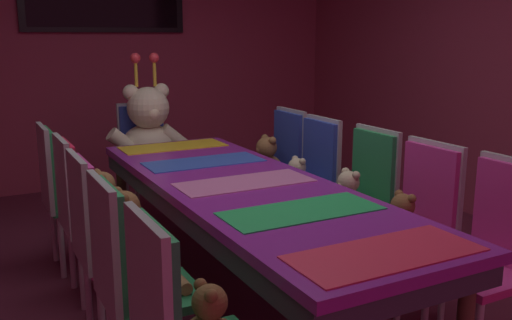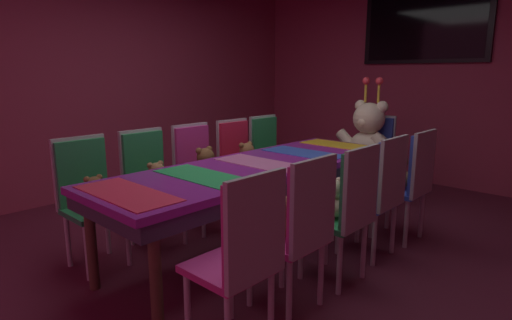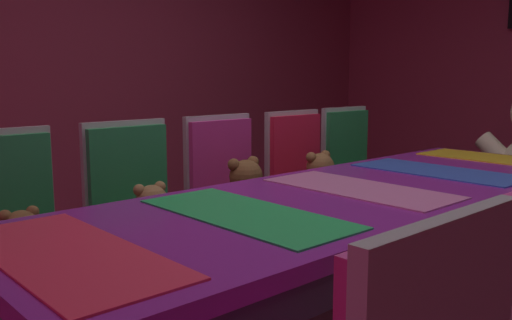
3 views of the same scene
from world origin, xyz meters
TOP-DOWN VIEW (x-y plane):
  - ground_plane at (0.00, 0.00)m, footprint 7.90×7.90m
  - wall_back at (0.00, 3.20)m, footprint 5.20×0.12m
  - banquet_table at (0.00, 0.00)m, footprint 0.90×2.80m
  - chair_left_1 at (-0.83, -0.52)m, footprint 0.42×0.41m
  - teddy_left_1 at (-0.68, -0.52)m, footprint 0.22×0.29m
  - chair_left_2 at (-0.83, 0.01)m, footprint 0.42×0.41m
  - teddy_left_2 at (-0.68, 0.01)m, footprint 0.27×0.35m
  - chair_left_3 at (-0.81, 0.54)m, footprint 0.42×0.41m
  - teddy_left_3 at (-0.67, 0.54)m, footprint 0.26×0.33m
  - chair_left_4 at (-0.85, 1.05)m, footprint 0.42×0.41m
  - chair_right_0 at (0.84, -1.02)m, footprint 0.42×0.41m
  - chair_right_1 at (0.83, -0.53)m, footprint 0.42×0.41m
  - teddy_right_1 at (0.69, -0.53)m, footprint 0.22×0.28m
  - chair_right_2 at (0.85, -0.02)m, footprint 0.42×0.41m
  - teddy_right_2 at (0.70, -0.02)m, footprint 0.23×0.30m
  - chair_right_3 at (0.81, 0.53)m, footprint 0.42×0.41m
  - teddy_right_3 at (0.67, 0.53)m, footprint 0.21×0.27m
  - chair_right_4 at (0.84, 1.03)m, footprint 0.42×0.41m
  - teddy_right_4 at (0.70, 1.03)m, footprint 0.27×0.35m
  - throne_chair at (0.00, 1.94)m, footprint 0.41×0.42m
  - king_teddy_bear at (0.00, 1.77)m, footprint 0.74×0.57m

SIDE VIEW (x-z plane):
  - ground_plane at x=0.00m, z-range 0.00..0.00m
  - teddy_right_3 at x=0.67m, z-range 0.44..0.70m
  - teddy_right_1 at x=0.69m, z-range 0.44..0.71m
  - teddy_left_1 at x=-0.68m, z-range 0.44..0.71m
  - teddy_right_2 at x=0.70m, z-range 0.44..0.72m
  - teddy_left_3 at x=-0.67m, z-range 0.44..0.75m
  - chair_left_1 at x=-0.83m, z-range 0.10..1.09m
  - chair_left_2 at x=-0.83m, z-range 0.10..1.09m
  - chair_left_3 at x=-0.81m, z-range 0.10..1.09m
  - chair_left_4 at x=-0.85m, z-range 0.10..1.09m
  - chair_right_0 at x=0.84m, z-range 0.10..1.09m
  - chair_right_1 at x=0.83m, z-range 0.10..1.09m
  - chair_right_2 at x=0.85m, z-range 0.10..1.09m
  - chair_right_3 at x=0.81m, z-range 0.10..1.09m
  - chair_right_4 at x=0.84m, z-range 0.10..1.09m
  - throne_chair at x=0.00m, z-range 0.10..1.09m
  - teddy_left_2 at x=-0.68m, z-range 0.43..0.76m
  - teddy_right_4 at x=0.70m, z-range 0.43..0.77m
  - banquet_table at x=0.00m, z-range 0.28..1.03m
  - king_teddy_bear at x=0.00m, z-range 0.29..1.24m
  - wall_back at x=0.00m, z-range 0.00..2.80m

